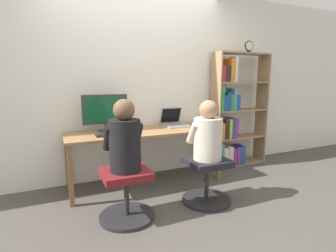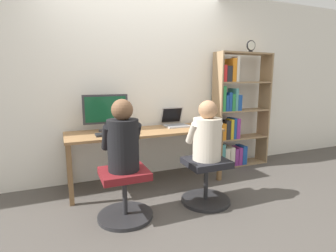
{
  "view_description": "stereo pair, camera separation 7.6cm",
  "coord_description": "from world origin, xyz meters",
  "px_view_note": "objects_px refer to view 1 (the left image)",
  "views": [
    {
      "loc": [
        -1.07,
        -2.79,
        1.36
      ],
      "look_at": [
        0.22,
        0.1,
        0.79
      ],
      "focal_mm": 28.0,
      "sensor_mm": 36.0,
      "label": 1
    },
    {
      "loc": [
        -1.0,
        -2.82,
        1.36
      ],
      "look_at": [
        0.22,
        0.1,
        0.79
      ],
      "focal_mm": 28.0,
      "sensor_mm": 36.0,
      "label": 2
    }
  ],
  "objects_px": {
    "laptop": "(174,122)",
    "office_chair_left": "(126,193)",
    "person_at_laptop": "(208,134)",
    "bookshelf": "(233,117)",
    "keyboard": "(113,134)",
    "desktop_monitor": "(105,112)",
    "person_at_monitor": "(125,140)",
    "desk_clock": "(249,46)",
    "office_chair_right": "(207,180)"
  },
  "relations": [
    {
      "from": "office_chair_left",
      "to": "laptop",
      "type": "bearing_deg",
      "value": 44.06
    },
    {
      "from": "laptop",
      "to": "office_chair_left",
      "type": "relative_size",
      "value": 0.64
    },
    {
      "from": "keyboard",
      "to": "person_at_laptop",
      "type": "xyz_separation_m",
      "value": [
        0.88,
        -0.65,
        0.05
      ]
    },
    {
      "from": "desktop_monitor",
      "to": "desk_clock",
      "type": "relative_size",
      "value": 3.28
    },
    {
      "from": "laptop",
      "to": "keyboard",
      "type": "xyz_separation_m",
      "value": [
        -0.92,
        -0.27,
        -0.04
      ]
    },
    {
      "from": "desktop_monitor",
      "to": "person_at_laptop",
      "type": "distance_m",
      "value": 1.31
    },
    {
      "from": "office_chair_left",
      "to": "desk_clock",
      "type": "height_order",
      "value": "desk_clock"
    },
    {
      "from": "desktop_monitor",
      "to": "person_at_monitor",
      "type": "height_order",
      "value": "person_at_monitor"
    },
    {
      "from": "keyboard",
      "to": "office_chair_left",
      "type": "xyz_separation_m",
      "value": [
        -0.03,
        -0.65,
        -0.47
      ]
    },
    {
      "from": "person_at_monitor",
      "to": "bookshelf",
      "type": "height_order",
      "value": "bookshelf"
    },
    {
      "from": "desk_clock",
      "to": "bookshelf",
      "type": "bearing_deg",
      "value": 164.22
    },
    {
      "from": "person_at_monitor",
      "to": "bookshelf",
      "type": "xyz_separation_m",
      "value": [
        1.95,
        0.91,
        -0.02
      ]
    },
    {
      "from": "desk_clock",
      "to": "person_at_laptop",
      "type": "bearing_deg",
      "value": -145.12
    },
    {
      "from": "office_chair_left",
      "to": "desk_clock",
      "type": "xyz_separation_m",
      "value": [
        2.15,
        0.86,
        1.58
      ]
    },
    {
      "from": "keyboard",
      "to": "bookshelf",
      "type": "bearing_deg",
      "value": 7.81
    },
    {
      "from": "person_at_monitor",
      "to": "keyboard",
      "type": "bearing_deg",
      "value": 87.61
    },
    {
      "from": "desktop_monitor",
      "to": "office_chair_left",
      "type": "bearing_deg",
      "value": -89.88
    },
    {
      "from": "person_at_laptop",
      "to": "desk_clock",
      "type": "bearing_deg",
      "value": 34.88
    },
    {
      "from": "office_chair_right",
      "to": "person_at_laptop",
      "type": "xyz_separation_m",
      "value": [
        0.0,
        0.0,
        0.52
      ]
    },
    {
      "from": "desktop_monitor",
      "to": "laptop",
      "type": "bearing_deg",
      "value": -0.29
    },
    {
      "from": "laptop",
      "to": "office_chair_left",
      "type": "xyz_separation_m",
      "value": [
        -0.95,
        -0.91,
        -0.51
      ]
    },
    {
      "from": "office_chair_left",
      "to": "person_at_laptop",
      "type": "height_order",
      "value": "person_at_laptop"
    },
    {
      "from": "keyboard",
      "to": "office_chair_left",
      "type": "relative_size",
      "value": 0.73
    },
    {
      "from": "keyboard",
      "to": "desk_clock",
      "type": "bearing_deg",
      "value": 5.59
    },
    {
      "from": "person_at_monitor",
      "to": "desk_clock",
      "type": "xyz_separation_m",
      "value": [
        2.15,
        0.85,
        1.05
      ]
    },
    {
      "from": "office_chair_left",
      "to": "office_chair_right",
      "type": "relative_size",
      "value": 1.0
    },
    {
      "from": "keyboard",
      "to": "desktop_monitor",
      "type": "bearing_deg",
      "value": 96.04
    },
    {
      "from": "laptop",
      "to": "office_chair_left",
      "type": "bearing_deg",
      "value": -135.94
    },
    {
      "from": "laptop",
      "to": "keyboard",
      "type": "bearing_deg",
      "value": -163.81
    },
    {
      "from": "laptop",
      "to": "keyboard",
      "type": "relative_size",
      "value": 0.88
    },
    {
      "from": "office_chair_left",
      "to": "person_at_monitor",
      "type": "bearing_deg",
      "value": 90.0
    },
    {
      "from": "office_chair_right",
      "to": "desk_clock",
      "type": "height_order",
      "value": "desk_clock"
    },
    {
      "from": "office_chair_right",
      "to": "desk_clock",
      "type": "bearing_deg",
      "value": 35.02
    },
    {
      "from": "office_chair_left",
      "to": "bookshelf",
      "type": "height_order",
      "value": "bookshelf"
    },
    {
      "from": "desktop_monitor",
      "to": "bookshelf",
      "type": "height_order",
      "value": "bookshelf"
    },
    {
      "from": "person_at_laptop",
      "to": "office_chair_left",
      "type": "bearing_deg",
      "value": 179.58
    },
    {
      "from": "desktop_monitor",
      "to": "desk_clock",
      "type": "bearing_deg",
      "value": -1.71
    },
    {
      "from": "desktop_monitor",
      "to": "bookshelf",
      "type": "bearing_deg",
      "value": -0.23
    },
    {
      "from": "bookshelf",
      "to": "laptop",
      "type": "bearing_deg",
      "value": 179.83
    },
    {
      "from": "laptop",
      "to": "keyboard",
      "type": "distance_m",
      "value": 0.96
    },
    {
      "from": "person_at_laptop",
      "to": "bookshelf",
      "type": "bearing_deg",
      "value": 41.51
    },
    {
      "from": "desktop_monitor",
      "to": "desk_clock",
      "type": "xyz_separation_m",
      "value": [
        2.15,
        -0.06,
        0.89
      ]
    },
    {
      "from": "person_at_monitor",
      "to": "desk_clock",
      "type": "distance_m",
      "value": 2.54
    },
    {
      "from": "laptop",
      "to": "desk_clock",
      "type": "relative_size",
      "value": 2.06
    },
    {
      "from": "office_chair_right",
      "to": "person_at_monitor",
      "type": "bearing_deg",
      "value": 179.0
    },
    {
      "from": "office_chair_right",
      "to": "bookshelf",
      "type": "xyz_separation_m",
      "value": [
        1.04,
        0.92,
        0.52
      ]
    },
    {
      "from": "office_chair_right",
      "to": "bookshelf",
      "type": "relative_size",
      "value": 0.31
    },
    {
      "from": "person_at_monitor",
      "to": "desktop_monitor",
      "type": "bearing_deg",
      "value": 90.12
    },
    {
      "from": "desktop_monitor",
      "to": "keyboard",
      "type": "relative_size",
      "value": 1.4
    },
    {
      "from": "laptop",
      "to": "person_at_laptop",
      "type": "bearing_deg",
      "value": -92.13
    }
  ]
}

